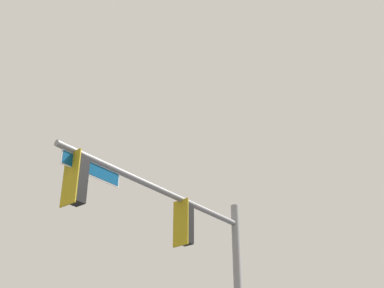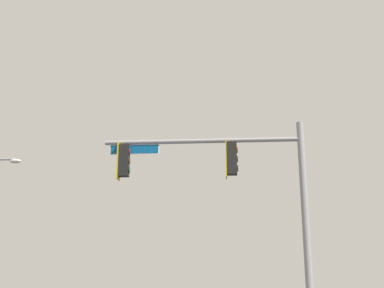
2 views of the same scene
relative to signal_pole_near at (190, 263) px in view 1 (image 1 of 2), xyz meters
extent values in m
cylinder|color=gray|center=(1.23, 0.09, 1.69)|extent=(6.82, 0.67, 0.16)
cube|color=gold|center=(0.40, 0.03, 1.02)|extent=(0.07, 0.52, 1.30)
cube|color=black|center=(0.21, 0.02, 1.02)|extent=(0.38, 0.35, 1.10)
cylinder|color=black|center=(0.21, 0.02, 1.63)|extent=(0.04, 0.04, 0.12)
cylinder|color=red|center=(0.01, 0.00, 1.35)|extent=(0.05, 0.22, 0.22)
cylinder|color=#392D05|center=(0.01, 0.00, 1.02)|extent=(0.05, 0.22, 0.22)
cylinder|color=black|center=(0.01, 0.00, 0.69)|extent=(0.05, 0.22, 0.22)
cube|color=gold|center=(4.14, 0.31, 1.02)|extent=(0.07, 0.52, 1.30)
cube|color=black|center=(3.95, 0.30, 1.02)|extent=(0.38, 0.35, 1.10)
cylinder|color=black|center=(3.95, 0.30, 1.63)|extent=(0.04, 0.04, 0.12)
cylinder|color=red|center=(3.75, 0.28, 1.35)|extent=(0.05, 0.22, 0.22)
cylinder|color=#392D05|center=(3.75, 0.28, 1.02)|extent=(0.05, 0.22, 0.22)
cylinder|color=black|center=(3.75, 0.28, 0.69)|extent=(0.05, 0.22, 0.22)
cube|color=#0A4C7F|center=(3.59, 0.27, 1.43)|extent=(1.69, 0.17, 0.31)
cube|color=white|center=(3.59, 0.27, 1.43)|extent=(1.75, 0.16, 0.37)
camera|label=1|loc=(10.05, 9.71, -3.92)|focal=50.00mm
camera|label=2|loc=(-1.05, 17.80, -3.67)|focal=50.00mm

